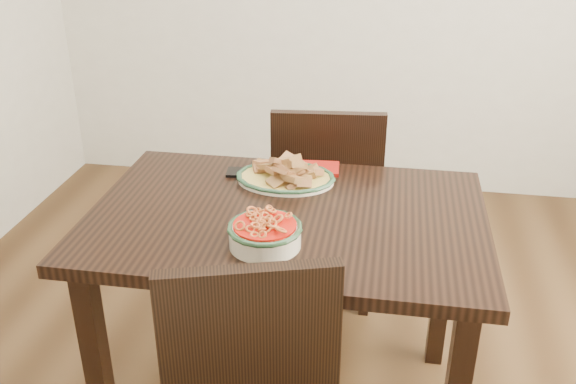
% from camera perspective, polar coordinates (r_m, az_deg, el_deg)
% --- Properties ---
extents(dining_table, '(1.18, 0.79, 0.75)m').
position_cam_1_polar(dining_table, '(1.96, -0.10, -4.48)').
color(dining_table, black).
rests_on(dining_table, ground).
extents(chair_far, '(0.46, 0.46, 0.89)m').
position_cam_1_polar(chair_far, '(2.58, 3.44, -0.38)').
color(chair_far, black).
rests_on(chair_far, ground).
extents(fish_plate, '(0.32, 0.25, 0.11)m').
position_cam_1_polar(fish_plate, '(2.09, -0.22, 2.08)').
color(fish_plate, '#EDE4C8').
rests_on(fish_plate, dining_table).
extents(noodle_bowl, '(0.21, 0.21, 0.08)m').
position_cam_1_polar(noodle_bowl, '(1.73, -2.06, -3.53)').
color(noodle_bowl, beige).
rests_on(noodle_bowl, dining_table).
extents(smartphone, '(0.14, 0.08, 0.01)m').
position_cam_1_polar(smartphone, '(2.17, -3.71, 1.74)').
color(smartphone, black).
rests_on(smartphone, dining_table).
extents(napkin, '(0.14, 0.12, 0.01)m').
position_cam_1_polar(napkin, '(2.19, 2.83, 2.11)').
color(napkin, '#9C120B').
rests_on(napkin, dining_table).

